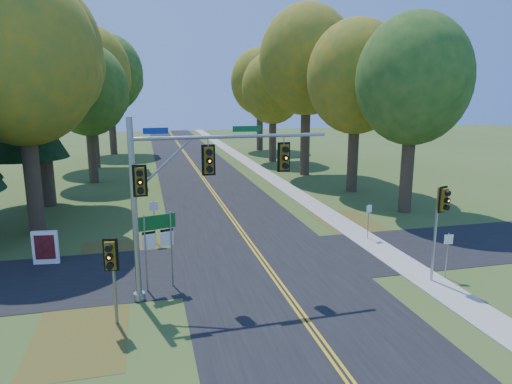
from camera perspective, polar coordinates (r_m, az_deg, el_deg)
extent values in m
plane|color=#3B531D|center=(19.87, 2.38, -10.72)|extent=(160.00, 160.00, 0.00)
cube|color=black|center=(19.86, 2.38, -10.69)|extent=(8.00, 160.00, 0.02)
cube|color=black|center=(21.65, 0.89, -8.69)|extent=(60.00, 6.00, 0.02)
cube|color=gold|center=(19.83, 2.10, -10.68)|extent=(0.10, 160.00, 0.01)
cube|color=gold|center=(19.88, 2.67, -10.62)|extent=(0.10, 160.00, 0.01)
cube|color=#9E998E|center=(22.28, 18.07, -8.64)|extent=(1.60, 160.00, 0.06)
cube|color=brown|center=(22.94, -16.51, -8.00)|extent=(4.00, 6.00, 0.00)
cube|color=brown|center=(27.52, 12.59, -4.38)|extent=(3.50, 8.00, 0.00)
cube|color=brown|center=(16.65, -21.11, -16.36)|extent=(3.00, 5.00, 0.00)
cylinder|color=#38281C|center=(27.87, -26.18, 1.97)|extent=(0.86, 0.86, 6.75)
ellipsoid|color=#AB8016|center=(27.58, -27.43, 14.69)|extent=(8.00, 8.00, 9.20)
sphere|color=#AB8016|center=(28.41, -23.49, 13.31)|extent=(4.80, 4.80, 4.80)
cylinder|color=#38281C|center=(31.44, 18.38, 3.03)|extent=(0.83, 0.83, 6.08)
ellipsoid|color=#567624|center=(31.09, 19.09, 13.18)|extent=(7.20, 7.20, 8.28)
sphere|color=#567624|center=(32.77, 20.13, 11.77)|extent=(4.32, 4.32, 4.32)
sphere|color=#567624|center=(29.85, 17.85, 14.71)|extent=(3.96, 3.96, 3.96)
cylinder|color=#38281C|center=(34.63, -24.86, 4.45)|extent=(0.89, 0.89, 7.42)
ellipsoid|color=#AB8016|center=(34.50, -25.90, 15.56)|extent=(8.60, 8.60, 9.89)
sphere|color=#AB8016|center=(35.43, -22.54, 14.33)|extent=(5.16, 5.16, 5.16)
sphere|color=#AB8016|center=(34.06, -28.93, 16.79)|extent=(4.73, 4.73, 4.73)
cylinder|color=#38281C|center=(37.03, 12.03, 4.87)|extent=(0.84, 0.84, 6.30)
ellipsoid|color=#AB8016|center=(36.76, 12.45, 13.89)|extent=(7.60, 7.60, 8.74)
sphere|color=#AB8016|center=(38.44, 13.72, 12.61)|extent=(4.56, 4.56, 4.56)
sphere|color=#AB8016|center=(35.54, 11.07, 15.24)|extent=(4.18, 4.18, 4.18)
cylinder|color=#38281C|center=(42.47, -19.81, 4.88)|extent=(0.81, 0.81, 5.62)
ellipsoid|color=#567624|center=(42.18, -20.33, 11.89)|extent=(6.80, 6.80, 7.82)
sphere|color=#567624|center=(43.08, -18.29, 11.11)|extent=(4.08, 4.08, 4.08)
sphere|color=#567624|center=(41.66, -22.17, 12.69)|extent=(3.74, 3.74, 3.74)
cylinder|color=#38281C|center=(43.96, 6.17, 7.09)|extent=(0.90, 0.90, 7.65)
ellipsoid|color=#AB8016|center=(43.88, 6.39, 16.11)|extent=(8.80, 8.80, 10.12)
sphere|color=#AB8016|center=(45.68, 7.91, 14.81)|extent=(5.28, 5.28, 5.28)
sphere|color=#AB8016|center=(42.61, 4.80, 17.44)|extent=(4.84, 4.84, 4.84)
cylinder|color=#38281C|center=(51.08, -19.59, 6.80)|extent=(0.87, 0.87, 6.98)
ellipsoid|color=#AB8016|center=(50.94, -20.11, 13.92)|extent=(8.20, 8.20, 9.43)
sphere|color=#AB8016|center=(52.00, -18.06, 13.11)|extent=(4.92, 4.92, 4.92)
sphere|color=#AB8016|center=(50.33, -21.96, 14.75)|extent=(4.51, 4.51, 4.51)
cylinder|color=#38281C|center=(52.58, 2.09, 7.01)|extent=(0.82, 0.82, 5.85)
ellipsoid|color=#AB8016|center=(52.35, 2.14, 12.88)|extent=(7.00, 7.00, 8.05)
sphere|color=#AB8016|center=(53.76, 3.29, 12.11)|extent=(4.20, 4.20, 4.20)
sphere|color=#AB8016|center=(51.37, 1.02, 13.68)|extent=(3.85, 3.85, 3.85)
cylinder|color=#38281C|center=(61.81, -17.53, 7.88)|extent=(0.88, 0.88, 7.20)
ellipsoid|color=#567624|center=(61.71, -17.93, 13.93)|extent=(8.40, 8.40, 9.66)
sphere|color=#567624|center=(62.86, -16.24, 13.23)|extent=(5.04, 5.04, 5.04)
sphere|color=#567624|center=(61.02, -19.46, 14.65)|extent=(4.62, 4.62, 4.62)
cylinder|color=#38281C|center=(63.16, 0.47, 8.22)|extent=(0.85, 0.85, 6.53)
ellipsoid|color=#AB8016|center=(63.01, 0.48, 13.66)|extent=(7.80, 7.80, 8.97)
sphere|color=#AB8016|center=(64.53, 1.59, 12.93)|extent=(4.68, 4.68, 4.68)
sphere|color=#AB8016|center=(61.95, -0.60, 14.40)|extent=(4.29, 4.29, 4.29)
cylinder|color=#38281C|center=(34.98, -26.55, 1.03)|extent=(0.50, 0.50, 3.42)
cone|color=black|center=(34.49, -27.26, 8.27)|extent=(5.60, 5.60, 5.45)
cone|color=black|center=(34.53, -27.92, 14.71)|extent=(4.57, 4.57, 5.45)
cylinder|color=#94969C|center=(17.31, -14.94, -2.47)|extent=(0.22, 0.22, 6.95)
cylinder|color=#94969C|center=(18.42, -14.36, -12.53)|extent=(0.44, 0.44, 0.30)
cylinder|color=#94969C|center=(17.27, -2.92, 6.94)|extent=(7.45, 0.38, 0.14)
cylinder|color=#94969C|center=(17.01, -11.57, 3.25)|extent=(2.25, 0.16, 2.05)
cylinder|color=#94969C|center=(17.11, -6.02, 6.23)|extent=(0.04, 0.04, 0.36)
cube|color=#72590C|center=(17.19, -5.97, 3.99)|extent=(0.35, 0.31, 0.99)
cube|color=black|center=(17.19, -5.97, 3.99)|extent=(0.52, 0.05, 1.17)
sphere|color=orange|center=(16.97, -5.84, 3.89)|extent=(0.18, 0.18, 0.18)
cylinder|color=black|center=(16.92, -5.86, 4.95)|extent=(0.24, 0.17, 0.24)
cylinder|color=black|center=(16.97, -5.84, 3.89)|extent=(0.24, 0.17, 0.24)
cylinder|color=black|center=(17.02, -5.81, 2.83)|extent=(0.24, 0.17, 0.24)
cylinder|color=#94969C|center=(17.85, 3.51, 6.53)|extent=(0.04, 0.04, 0.36)
cube|color=#72590C|center=(17.93, 3.48, 4.38)|extent=(0.35, 0.31, 0.99)
cube|color=black|center=(17.93, 3.48, 4.38)|extent=(0.52, 0.05, 1.17)
sphere|color=orange|center=(17.71, 3.72, 4.28)|extent=(0.18, 0.18, 0.18)
cylinder|color=black|center=(17.67, 3.74, 5.30)|extent=(0.24, 0.17, 0.24)
cylinder|color=black|center=(17.71, 3.72, 4.28)|extent=(0.24, 0.17, 0.24)
cylinder|color=black|center=(17.76, 3.71, 3.27)|extent=(0.24, 0.17, 0.24)
cube|color=#72590C|center=(16.91, -14.31, 1.36)|extent=(0.35, 0.31, 0.99)
cube|color=black|center=(16.91, -14.31, 1.36)|extent=(0.52, 0.05, 1.17)
sphere|color=orange|center=(16.69, -14.29, 1.21)|extent=(0.18, 0.18, 0.18)
cylinder|color=black|center=(16.63, -14.35, 2.29)|extent=(0.24, 0.17, 0.24)
cylinder|color=black|center=(16.69, -14.29, 1.21)|extent=(0.24, 0.17, 0.24)
cylinder|color=black|center=(16.75, -14.23, 0.15)|extent=(0.24, 0.17, 0.24)
cube|color=navy|center=(16.85, -12.44, 7.48)|extent=(0.89, 0.07, 0.22)
cube|color=#0C5926|center=(17.38, -1.16, 7.90)|extent=(1.09, 0.07, 0.22)
cylinder|color=#9A9DA3|center=(20.23, 21.47, -5.07)|extent=(0.11, 0.11, 4.04)
cube|color=#72590C|center=(19.73, 22.29, -0.86)|extent=(0.38, 0.36, 0.92)
cube|color=black|center=(19.73, 22.29, -0.86)|extent=(0.46, 0.18, 1.08)
sphere|color=orange|center=(19.62, 22.79, -0.98)|extent=(0.17, 0.17, 0.17)
cylinder|color=black|center=(19.56, 22.86, -0.14)|extent=(0.26, 0.21, 0.22)
cylinder|color=black|center=(19.62, 22.79, -0.98)|extent=(0.26, 0.21, 0.22)
cylinder|color=black|center=(19.68, 22.72, -1.81)|extent=(0.26, 0.21, 0.22)
cylinder|color=gray|center=(16.38, -17.28, -10.70)|extent=(0.11, 0.11, 3.04)
cube|color=#72590C|center=(15.82, -17.69, -7.49)|extent=(0.37, 0.33, 0.95)
cube|color=black|center=(15.82, -17.69, -7.49)|extent=(0.49, 0.11, 1.12)
sphere|color=orange|center=(15.61, -17.87, -7.76)|extent=(0.17, 0.17, 0.17)
cylinder|color=black|center=(15.52, -17.94, -6.71)|extent=(0.25, 0.19, 0.23)
cylinder|color=black|center=(15.61, -17.87, -7.76)|extent=(0.25, 0.19, 0.23)
cylinder|color=black|center=(15.72, -17.79, -8.81)|extent=(0.25, 0.19, 0.23)
cylinder|color=gray|center=(18.57, -13.61, -7.52)|extent=(0.06, 0.06, 3.16)
cylinder|color=gray|center=(18.85, -10.51, -7.07)|extent=(0.06, 0.06, 3.16)
cube|color=#0C581C|center=(18.36, -12.25, -3.70)|extent=(1.43, 0.43, 0.58)
cube|color=silver|center=(18.36, -12.25, -3.70)|extent=(1.22, 0.34, 0.08)
cube|color=silver|center=(18.48, -13.24, -6.04)|extent=(0.52, 0.18, 0.58)
cube|color=black|center=(18.38, -13.30, -5.01)|extent=(0.51, 0.14, 0.11)
cube|color=silver|center=(18.68, -11.06, -5.74)|extent=(0.52, 0.18, 0.58)
cube|color=black|center=(18.58, -11.10, -4.72)|extent=(0.51, 0.14, 0.11)
cube|color=white|center=(23.25, -24.83, -6.32)|extent=(1.16, 0.30, 1.59)
cube|color=maroon|center=(23.15, -24.90, -6.29)|extent=(0.88, 0.13, 1.15)
cube|color=white|center=(23.60, -25.71, -7.84)|extent=(0.08, 0.08, 0.26)
cube|color=white|center=(23.32, -23.64, -7.88)|extent=(0.08, 0.08, 0.26)
cylinder|color=gray|center=(25.27, 13.85, -3.63)|extent=(0.04, 0.04, 1.97)
cube|color=white|center=(25.08, 13.96, -2.07)|extent=(0.36, 0.15, 0.40)
cylinder|color=gray|center=(21.16, 22.76, -7.34)|extent=(0.05, 0.05, 2.00)
cube|color=silver|center=(20.92, 22.95, -5.48)|extent=(0.38, 0.09, 0.41)
cylinder|color=gray|center=(24.46, -12.57, -3.67)|extent=(0.05, 0.05, 2.32)
cube|color=silver|center=(24.22, -12.66, -1.76)|extent=(0.44, 0.06, 0.48)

